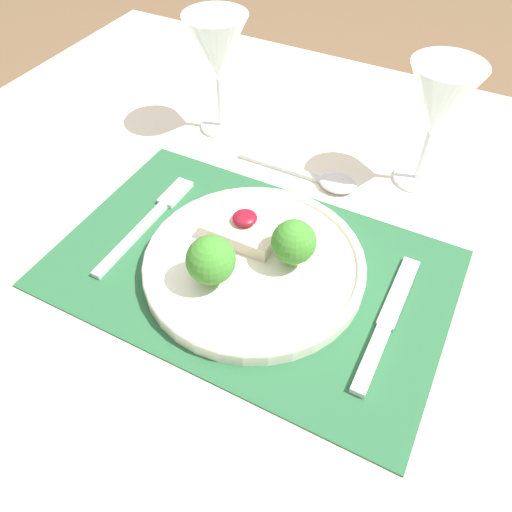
# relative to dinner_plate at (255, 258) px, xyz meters

# --- Properties ---
(ground_plane) EXTENTS (8.00, 8.00, 0.00)m
(ground_plane) POSITION_rel_dinner_plate_xyz_m (-0.00, -0.00, -0.80)
(ground_plane) COLOR brown
(dining_table) EXTENTS (1.21, 1.14, 0.77)m
(dining_table) POSITION_rel_dinner_plate_xyz_m (-0.00, -0.00, -0.12)
(dining_table) COLOR beige
(dining_table) RESTS_ON ground_plane
(placemat) EXTENTS (0.47, 0.31, 0.00)m
(placemat) POSITION_rel_dinner_plate_xyz_m (-0.00, -0.00, -0.02)
(placemat) COLOR #235633
(placemat) RESTS_ON dining_table
(dinner_plate) EXTENTS (0.27, 0.27, 0.08)m
(dinner_plate) POSITION_rel_dinner_plate_xyz_m (0.00, 0.00, 0.00)
(dinner_plate) COLOR silver
(dinner_plate) RESTS_ON placemat
(fork) EXTENTS (0.02, 0.20, 0.01)m
(fork) POSITION_rel_dinner_plate_xyz_m (-0.16, 0.01, -0.01)
(fork) COLOR silver
(fork) RESTS_ON placemat
(knife) EXTENTS (0.02, 0.20, 0.01)m
(knife) POSITION_rel_dinner_plate_xyz_m (0.17, -0.02, -0.01)
(knife) COLOR silver
(knife) RESTS_ON placemat
(spoon) EXTENTS (0.19, 0.05, 0.02)m
(spoon) POSITION_rel_dinner_plate_xyz_m (0.02, 0.19, -0.01)
(spoon) COLOR silver
(spoon) RESTS_ON dining_table
(wine_glass_near) EXTENTS (0.09, 0.09, 0.18)m
(wine_glass_near) POSITION_rel_dinner_plate_xyz_m (0.13, 0.26, 0.10)
(wine_glass_near) COLOR white
(wine_glass_near) RESTS_ON dining_table
(wine_glass_far) EXTENTS (0.09, 0.09, 0.18)m
(wine_glass_far) POSITION_rel_dinner_plate_xyz_m (-0.19, 0.25, 0.11)
(wine_glass_far) COLOR white
(wine_glass_far) RESTS_ON dining_table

